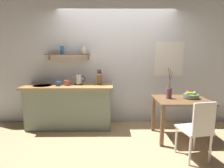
{
  "coord_description": "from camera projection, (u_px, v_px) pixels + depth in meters",
  "views": [
    {
      "loc": [
        -0.13,
        -3.21,
        1.53
      ],
      "look_at": [
        -0.1,
        0.25,
        0.95
      ],
      "focal_mm": 27.54,
      "sensor_mm": 36.0,
      "label": 1
    }
  ],
  "objects": [
    {
      "name": "kitchen_counter",
      "position": [
        70.0,
        106.0,
        3.65
      ],
      "size": [
        1.83,
        0.63,
        0.92
      ],
      "color": "gray",
      "rests_on": "ground_plane"
    },
    {
      "name": "dining_chair_near",
      "position": [
        197.0,
        128.0,
        2.45
      ],
      "size": [
        0.45,
        0.47,
        0.91
      ],
      "color": "white",
      "rests_on": "ground_plane"
    },
    {
      "name": "ground_plane",
      "position": [
        117.0,
        133.0,
        3.42
      ],
      "size": [
        14.0,
        14.0,
        0.0
      ],
      "primitive_type": "plane",
      "color": "tan"
    },
    {
      "name": "knife_block",
      "position": [
        99.0,
        79.0,
        3.62
      ],
      "size": [
        0.1,
        0.17,
        0.32
      ],
      "color": "brown",
      "rests_on": "kitchen_counter"
    },
    {
      "name": "back_wall",
      "position": [
        125.0,
        63.0,
        3.84
      ],
      "size": [
        6.8,
        0.11,
        2.7
      ],
      "color": "silver",
      "rests_on": "ground_plane"
    },
    {
      "name": "coffee_mug_spare",
      "position": [
        67.0,
        83.0,
        3.52
      ],
      "size": [
        0.14,
        0.09,
        0.11
      ],
      "color": "#C6664C",
      "rests_on": "kitchen_counter"
    },
    {
      "name": "coffee_mug_by_sink",
      "position": [
        58.0,
        84.0,
        3.48
      ],
      "size": [
        0.13,
        0.1,
        0.09
      ],
      "color": "#3D5B89",
      "rests_on": "kitchen_counter"
    },
    {
      "name": "electric_kettle",
      "position": [
        79.0,
        80.0,
        3.62
      ],
      "size": [
        0.24,
        0.16,
        0.24
      ],
      "color": "black",
      "rests_on": "kitchen_counter"
    },
    {
      "name": "twig_vase",
      "position": [
        169.0,
        93.0,
        3.13
      ],
      "size": [
        0.09,
        0.09,
        0.57
      ],
      "color": "brown",
      "rests_on": "dining_table"
    },
    {
      "name": "fruit_bowl",
      "position": [
        191.0,
        95.0,
        3.16
      ],
      "size": [
        0.28,
        0.28,
        0.14
      ],
      "color": "slate",
      "rests_on": "dining_table"
    },
    {
      "name": "wall_shelf",
      "position": [
        71.0,
        53.0,
        3.64
      ],
      "size": [
        0.95,
        0.2,
        0.31
      ],
      "color": "brown"
    },
    {
      "name": "dining_table",
      "position": [
        181.0,
        106.0,
        3.14
      ],
      "size": [
        0.95,
        0.71,
        0.75
      ],
      "color": "brown",
      "rests_on": "ground_plane"
    }
  ]
}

